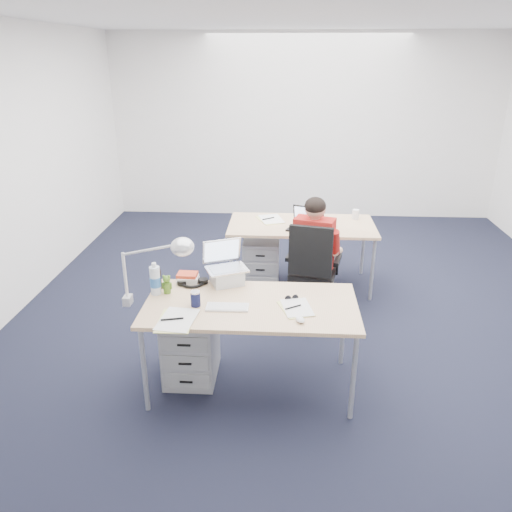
{
  "coord_description": "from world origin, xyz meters",
  "views": [
    {
      "loc": [
        -0.29,
        -4.44,
        2.47
      ],
      "look_at": [
        -0.52,
        -0.46,
        0.85
      ],
      "focal_mm": 35.0,
      "sensor_mm": 36.0,
      "label": 1
    }
  ],
  "objects_px": {
    "desk_near": "(251,309)",
    "computer_mouse": "(300,320)",
    "seated_person": "(316,253)",
    "bear_figurine": "(167,284)",
    "sunglasses": "(292,298)",
    "far_cup": "(356,214)",
    "drawer_pedestal_near": "(191,346)",
    "silver_laptop": "(227,264)",
    "desk_far": "(302,228)",
    "cordless_phone": "(158,279)",
    "can_koozie": "(196,299)",
    "book_stack": "(188,278)",
    "headphones": "(193,282)",
    "wireless_keyboard": "(227,307)",
    "desk_lamp": "(147,270)",
    "drawer_pedestal_far": "(261,261)",
    "dark_laptop": "(305,219)",
    "office_chair": "(312,289)",
    "water_bottle": "(155,278)"
  },
  "relations": [
    {
      "from": "desk_near",
      "to": "computer_mouse",
      "type": "bearing_deg",
      "value": -34.5
    },
    {
      "from": "computer_mouse",
      "to": "sunglasses",
      "type": "relative_size",
      "value": 0.86
    },
    {
      "from": "sunglasses",
      "to": "can_koozie",
      "type": "bearing_deg",
      "value": 174.27
    },
    {
      "from": "computer_mouse",
      "to": "desk_lamp",
      "type": "relative_size",
      "value": 0.16
    },
    {
      "from": "desk_near",
      "to": "far_cup",
      "type": "relative_size",
      "value": 14.72
    },
    {
      "from": "seated_person",
      "to": "book_stack",
      "type": "relative_size",
      "value": 7.02
    },
    {
      "from": "desk_near",
      "to": "cordless_phone",
      "type": "xyz_separation_m",
      "value": [
        -0.75,
        0.21,
        0.13
      ]
    },
    {
      "from": "drawer_pedestal_near",
      "to": "drawer_pedestal_far",
      "type": "distance_m",
      "value": 1.87
    },
    {
      "from": "silver_laptop",
      "to": "far_cup",
      "type": "distance_m",
      "value": 2.19
    },
    {
      "from": "office_chair",
      "to": "computer_mouse",
      "type": "relative_size",
      "value": 10.92
    },
    {
      "from": "desk_far",
      "to": "cordless_phone",
      "type": "distance_m",
      "value": 2.08
    },
    {
      "from": "office_chair",
      "to": "silver_laptop",
      "type": "xyz_separation_m",
      "value": [
        -0.75,
        -0.85,
        0.61
      ]
    },
    {
      "from": "drawer_pedestal_far",
      "to": "silver_laptop",
      "type": "distance_m",
      "value": 1.69
    },
    {
      "from": "far_cup",
      "to": "computer_mouse",
      "type": "bearing_deg",
      "value": -105.89
    },
    {
      "from": "office_chair",
      "to": "book_stack",
      "type": "distance_m",
      "value": 1.45
    },
    {
      "from": "computer_mouse",
      "to": "water_bottle",
      "type": "height_order",
      "value": "water_bottle"
    },
    {
      "from": "water_bottle",
      "to": "sunglasses",
      "type": "height_order",
      "value": "water_bottle"
    },
    {
      "from": "silver_laptop",
      "to": "computer_mouse",
      "type": "relative_size",
      "value": 3.68
    },
    {
      "from": "seated_person",
      "to": "bear_figurine",
      "type": "bearing_deg",
      "value": -117.74
    },
    {
      "from": "office_chair",
      "to": "drawer_pedestal_near",
      "type": "distance_m",
      "value": 1.5
    },
    {
      "from": "silver_laptop",
      "to": "computer_mouse",
      "type": "height_order",
      "value": "silver_laptop"
    },
    {
      "from": "desk_lamp",
      "to": "dark_laptop",
      "type": "bearing_deg",
      "value": 58.94
    },
    {
      "from": "wireless_keyboard",
      "to": "sunglasses",
      "type": "relative_size",
      "value": 2.92
    },
    {
      "from": "headphones",
      "to": "desk_lamp",
      "type": "bearing_deg",
      "value": -136.86
    },
    {
      "from": "drawer_pedestal_far",
      "to": "seated_person",
      "type": "bearing_deg",
      "value": -43.18
    },
    {
      "from": "drawer_pedestal_near",
      "to": "wireless_keyboard",
      "type": "relative_size",
      "value": 1.76
    },
    {
      "from": "office_chair",
      "to": "sunglasses",
      "type": "xyz_separation_m",
      "value": [
        -0.22,
        -1.11,
        0.46
      ]
    },
    {
      "from": "can_koozie",
      "to": "sunglasses",
      "type": "height_order",
      "value": "can_koozie"
    },
    {
      "from": "seated_person",
      "to": "bear_figurine",
      "type": "xyz_separation_m",
      "value": [
        -1.23,
        -1.22,
        0.2
      ]
    },
    {
      "from": "desk_lamp",
      "to": "desk_far",
      "type": "bearing_deg",
      "value": 62.24
    },
    {
      "from": "desk_near",
      "to": "office_chair",
      "type": "bearing_deg",
      "value": 66.23
    },
    {
      "from": "silver_laptop",
      "to": "sunglasses",
      "type": "height_order",
      "value": "silver_laptop"
    },
    {
      "from": "computer_mouse",
      "to": "cordless_phone",
      "type": "xyz_separation_m",
      "value": [
        -1.11,
        0.46,
        0.07
      ]
    },
    {
      "from": "desk_lamp",
      "to": "seated_person",
      "type": "bearing_deg",
      "value": 50.34
    },
    {
      "from": "headphones",
      "to": "wireless_keyboard",
      "type": "bearing_deg",
      "value": -63.38
    },
    {
      "from": "seated_person",
      "to": "drawer_pedestal_far",
      "type": "distance_m",
      "value": 0.86
    },
    {
      "from": "seated_person",
      "to": "cordless_phone",
      "type": "height_order",
      "value": "seated_person"
    },
    {
      "from": "drawer_pedestal_near",
      "to": "computer_mouse",
      "type": "relative_size",
      "value": 5.98
    },
    {
      "from": "desk_far",
      "to": "can_koozie",
      "type": "height_order",
      "value": "can_koozie"
    },
    {
      "from": "desk_far",
      "to": "drawer_pedestal_near",
      "type": "distance_m",
      "value": 2.08
    },
    {
      "from": "can_koozie",
      "to": "headphones",
      "type": "bearing_deg",
      "value": 103.49
    },
    {
      "from": "seated_person",
      "to": "silver_laptop",
      "type": "height_order",
      "value": "seated_person"
    },
    {
      "from": "desk_near",
      "to": "far_cup",
      "type": "bearing_deg",
      "value": 63.99
    },
    {
      "from": "can_koozie",
      "to": "drawer_pedestal_far",
      "type": "bearing_deg",
      "value": 78.71
    },
    {
      "from": "drawer_pedestal_far",
      "to": "desk_lamp",
      "type": "bearing_deg",
      "value": -110.48
    },
    {
      "from": "desk_near",
      "to": "book_stack",
      "type": "bearing_deg",
      "value": 147.14
    },
    {
      "from": "silver_laptop",
      "to": "bear_figurine",
      "type": "relative_size",
      "value": 2.2
    },
    {
      "from": "drawer_pedestal_near",
      "to": "wireless_keyboard",
      "type": "bearing_deg",
      "value": -28.98
    },
    {
      "from": "sunglasses",
      "to": "far_cup",
      "type": "bearing_deg",
      "value": 52.9
    },
    {
      "from": "desk_lamp",
      "to": "sunglasses",
      "type": "bearing_deg",
      "value": 11.12
    }
  ]
}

